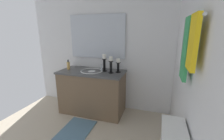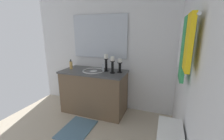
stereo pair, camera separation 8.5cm
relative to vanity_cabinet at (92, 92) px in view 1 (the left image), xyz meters
The scene contains 14 objects.
wall_back 1.89m from the vanity_cabinet, 57.04° to the left, with size 2.49×0.04×2.45m, color white.
wall_left 0.89m from the vanity_cabinet, behind, with size 0.04×2.78×2.45m, color white.
vanity_cabinet is the anchor object (origin of this frame).
sink_basin 0.36m from the vanity_cabinet, 90.00° to the left, with size 0.40×0.40×0.24m.
mirror 1.03m from the vanity_cabinet, behind, with size 0.02×1.08×0.79m, color silver.
candle_holder_tall 0.71m from the vanity_cabinet, 98.02° to the left, with size 0.09×0.09×0.24m.
candle_holder_short 0.66m from the vanity_cabinet, 88.96° to the left, with size 0.09×0.09×0.28m.
candle_holder_mid 0.60m from the vanity_cabinet, 109.69° to the left, with size 0.09×0.09×0.30m.
soap_bottle 0.67m from the vanity_cabinet, 89.45° to the right, with size 0.06×0.06×0.18m.
towel_bar 2.05m from the vanity_cabinet, 54.33° to the left, with size 0.02×0.02×0.77m, color silver.
towel_near_vanity 1.81m from the vanity_cabinet, 61.83° to the left, with size 0.22×0.03×0.45m, color white.
towel_center 1.91m from the vanity_cabinet, 53.97° to the left, with size 0.22×0.03×0.52m, color #389E59.
towel_near_corner 2.09m from the vanity_cabinet, 47.42° to the left, with size 0.20×0.03×0.38m, color yellow.
bath_mat 0.74m from the vanity_cabinet, ahead, with size 0.60×0.44×0.02m, color slate.
Camera 1 is at (1.45, 1.10, 1.48)m, focal length 24.06 mm.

